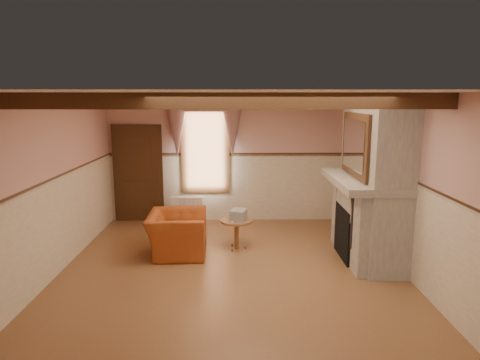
{
  "coord_description": "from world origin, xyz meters",
  "views": [
    {
      "loc": [
        0.07,
        -6.47,
        2.73
      ],
      "look_at": [
        0.15,
        0.8,
        1.34
      ],
      "focal_mm": 32.0,
      "sensor_mm": 36.0,
      "label": 1
    }
  ],
  "objects_px": {
    "side_table": "(237,234)",
    "bowl": "(366,176)",
    "armchair": "(177,233)",
    "mantel_clock": "(352,164)",
    "oil_lamp": "(360,167)",
    "radiator": "(187,210)"
  },
  "relations": [
    {
      "from": "side_table",
      "to": "oil_lamp",
      "type": "xyz_separation_m",
      "value": [
        2.16,
        -0.19,
        1.29
      ]
    },
    {
      "from": "radiator",
      "to": "oil_lamp",
      "type": "height_order",
      "value": "oil_lamp"
    },
    {
      "from": "radiator",
      "to": "bowl",
      "type": "relative_size",
      "value": 1.93
    },
    {
      "from": "side_table",
      "to": "radiator",
      "type": "height_order",
      "value": "radiator"
    },
    {
      "from": "bowl",
      "to": "oil_lamp",
      "type": "xyz_separation_m",
      "value": [
        0.0,
        0.39,
        0.1
      ]
    },
    {
      "from": "oil_lamp",
      "to": "bowl",
      "type": "bearing_deg",
      "value": -90.0
    },
    {
      "from": "armchair",
      "to": "mantel_clock",
      "type": "relative_size",
      "value": 4.74
    },
    {
      "from": "armchair",
      "to": "radiator",
      "type": "distance_m",
      "value": 1.88
    },
    {
      "from": "bowl",
      "to": "oil_lamp",
      "type": "relative_size",
      "value": 1.3
    },
    {
      "from": "bowl",
      "to": "mantel_clock",
      "type": "bearing_deg",
      "value": 90.0
    },
    {
      "from": "radiator",
      "to": "bowl",
      "type": "height_order",
      "value": "bowl"
    },
    {
      "from": "side_table",
      "to": "radiator",
      "type": "xyz_separation_m",
      "value": [
        -1.1,
        1.65,
        0.02
      ]
    },
    {
      "from": "side_table",
      "to": "mantel_clock",
      "type": "bearing_deg",
      "value": 9.32
    },
    {
      "from": "oil_lamp",
      "to": "mantel_clock",
      "type": "bearing_deg",
      "value": 90.0
    },
    {
      "from": "armchair",
      "to": "bowl",
      "type": "bearing_deg",
      "value": -98.22
    },
    {
      "from": "radiator",
      "to": "oil_lamp",
      "type": "bearing_deg",
      "value": -27.85
    },
    {
      "from": "side_table",
      "to": "oil_lamp",
      "type": "relative_size",
      "value": 2.06
    },
    {
      "from": "side_table",
      "to": "oil_lamp",
      "type": "distance_m",
      "value": 2.52
    },
    {
      "from": "armchair",
      "to": "bowl",
      "type": "distance_m",
      "value": 3.41
    },
    {
      "from": "side_table",
      "to": "bowl",
      "type": "distance_m",
      "value": 2.53
    },
    {
      "from": "armchair",
      "to": "bowl",
      "type": "xyz_separation_m",
      "value": [
        3.21,
        -0.35,
        1.09
      ]
    },
    {
      "from": "side_table",
      "to": "mantel_clock",
      "type": "height_order",
      "value": "mantel_clock"
    }
  ]
}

